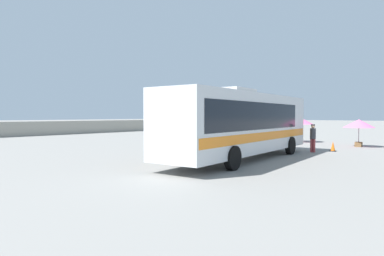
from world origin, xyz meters
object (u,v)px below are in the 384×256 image
object	(u,v)px
coach_bus_silver_orange	(242,122)
vendor_umbrella_secondary_pink	(298,121)
vendor_umbrella_near_gate_pink	(359,124)
traffic_cone_on_apron	(333,147)
attendant_by_bus_door	(313,136)

from	to	relation	value
coach_bus_silver_orange	vendor_umbrella_secondary_pink	size ratio (longest dim) A/B	4.95
vendor_umbrella_near_gate_pink	traffic_cone_on_apron	size ratio (longest dim) A/B	3.40
traffic_cone_on_apron	vendor_umbrella_secondary_pink	bearing A→B (deg)	38.57
vendor_umbrella_near_gate_pink	traffic_cone_on_apron	xyz separation A→B (m)	(-4.42, 0.46, -1.37)
coach_bus_silver_orange	vendor_umbrella_near_gate_pink	world-z (taller)	coach_bus_silver_orange
vendor_umbrella_near_gate_pink	traffic_cone_on_apron	world-z (taller)	vendor_umbrella_near_gate_pink
vendor_umbrella_near_gate_pink	vendor_umbrella_secondary_pink	size ratio (longest dim) A/B	0.87
traffic_cone_on_apron	vendor_umbrella_near_gate_pink	bearing A→B (deg)	-5.99
traffic_cone_on_apron	coach_bus_silver_orange	bearing A→B (deg)	162.16
attendant_by_bus_door	vendor_umbrella_near_gate_pink	world-z (taller)	vendor_umbrella_near_gate_pink
attendant_by_bus_door	vendor_umbrella_secondary_pink	size ratio (longest dim) A/B	0.70
coach_bus_silver_orange	vendor_umbrella_secondary_pink	distance (m)	13.39
attendant_by_bus_door	traffic_cone_on_apron	world-z (taller)	attendant_by_bus_door
attendant_by_bus_door	vendor_umbrella_near_gate_pink	distance (m)	5.95
vendor_umbrella_near_gate_pink	vendor_umbrella_secondary_pink	world-z (taller)	vendor_umbrella_secondary_pink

